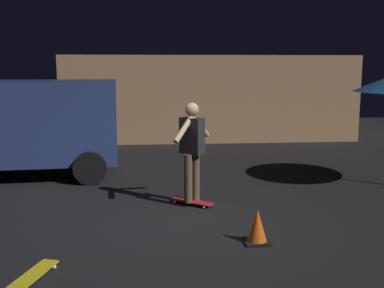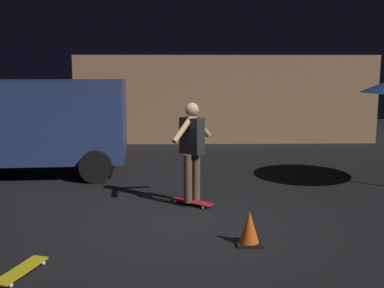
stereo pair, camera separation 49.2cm
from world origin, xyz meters
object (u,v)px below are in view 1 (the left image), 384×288
Objects in this scene: skateboard_spare at (33,275)px; skater at (192,145)px; parked_van at (6,122)px; traffic_cone at (257,227)px; skateboard_ridden at (192,202)px.

skateboard_spare is 3.49m from skater.
parked_van reaches higher than traffic_cone.
skateboard_ridden is at bearing 0.00° from skater.
parked_van reaches higher than skateboard_spare.
parked_van is at bearing 108.55° from skateboard_spare.
skateboard_ridden is 1.59× the size of traffic_cone.
skateboard_spare is at bearing -71.45° from parked_van.
skater is 2.12m from traffic_cone.
skater is at bearing 53.36° from skateboard_spare.
skater reaches higher than traffic_cone.
parked_van is 5.54m from skateboard_spare.
parked_van is 6.23m from traffic_cone.
traffic_cone is at bearing -68.61° from skateboard_ridden.
skateboard_ridden is at bearing 111.39° from traffic_cone.
skateboard_ridden is (3.72, -2.46, -1.11)m from parked_van.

